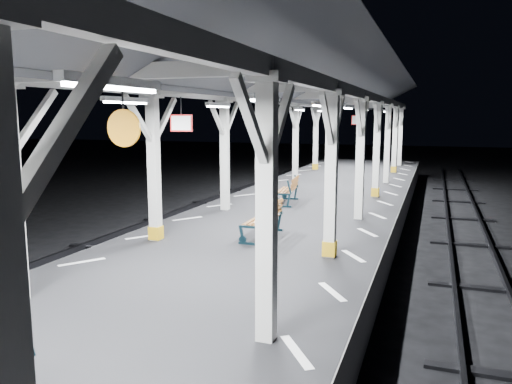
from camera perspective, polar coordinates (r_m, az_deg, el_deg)
The scene contains 8 objects.
ground at distance 9.41m, azimuth -6.81°, elevation -15.28°, with size 120.00×120.00×0.00m, color black.
platform at distance 9.21m, azimuth -6.87°, elevation -12.44°, with size 6.00×50.00×1.00m, color black.
hazard_stripes_left at distance 10.34m, azimuth -19.27°, elevation -7.57°, with size 1.00×48.00×0.01m, color silver.
hazard_stripes_right at distance 8.29m, azimuth 8.70°, elevation -11.20°, with size 1.00×48.00×0.01m, color silver.
track_right at distance 8.60m, azimuth 26.35°, elevation -17.99°, with size 2.20×60.00×0.16m.
canopy at distance 8.62m, azimuth -7.41°, elevation 13.59°, with size 5.40×49.00×4.65m.
bench_mid at distance 11.59m, azimuth 1.09°, elevation -3.07°, with size 0.59×1.56×0.84m.
bench_far at distance 16.19m, azimuth 3.83°, elevation 0.30°, with size 0.77×1.64×0.86m.
Camera 1 is at (3.90, -7.67, 3.81)m, focal length 35.00 mm.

